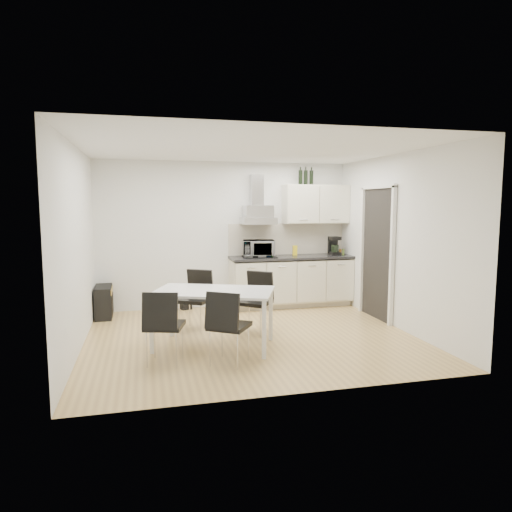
{
  "coord_description": "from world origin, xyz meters",
  "views": [
    {
      "loc": [
        -1.42,
        -6.09,
        1.87
      ],
      "look_at": [
        0.16,
        0.35,
        1.1
      ],
      "focal_mm": 32.0,
      "sensor_mm": 36.0,
      "label": 1
    }
  ],
  "objects_px": {
    "kitchenette": "(293,261)",
    "guitar_amp": "(104,302)",
    "dining_table": "(214,296)",
    "chair_near_right": "(229,327)",
    "chair_far_right": "(255,303)",
    "chair_near_left": "(165,326)",
    "chair_far_left": "(195,301)",
    "floor_speaker": "(186,301)"
  },
  "relations": [
    {
      "from": "kitchenette",
      "to": "chair_far_right",
      "type": "bearing_deg",
      "value": -124.8
    },
    {
      "from": "chair_near_left",
      "to": "chair_near_right",
      "type": "xyz_separation_m",
      "value": [
        0.73,
        -0.19,
        0.0
      ]
    },
    {
      "from": "dining_table",
      "to": "floor_speaker",
      "type": "bearing_deg",
      "value": 116.07
    },
    {
      "from": "chair_far_left",
      "to": "guitar_amp",
      "type": "height_order",
      "value": "chair_far_left"
    },
    {
      "from": "dining_table",
      "to": "chair_near_left",
      "type": "relative_size",
      "value": 1.95
    },
    {
      "from": "kitchenette",
      "to": "floor_speaker",
      "type": "distance_m",
      "value": 2.05
    },
    {
      "from": "dining_table",
      "to": "chair_near_right",
      "type": "relative_size",
      "value": 1.95
    },
    {
      "from": "chair_near_left",
      "to": "chair_near_right",
      "type": "height_order",
      "value": "same"
    },
    {
      "from": "dining_table",
      "to": "chair_far_left",
      "type": "bearing_deg",
      "value": 122.03
    },
    {
      "from": "chair_near_right",
      "to": "dining_table",
      "type": "bearing_deg",
      "value": 130.34
    },
    {
      "from": "chair_far_left",
      "to": "guitar_amp",
      "type": "relative_size",
      "value": 1.4
    },
    {
      "from": "chair_near_right",
      "to": "chair_near_left",
      "type": "bearing_deg",
      "value": -161.13
    },
    {
      "from": "guitar_amp",
      "to": "chair_near_left",
      "type": "bearing_deg",
      "value": -71.53
    },
    {
      "from": "chair_far_right",
      "to": "chair_near_right",
      "type": "relative_size",
      "value": 1.0
    },
    {
      "from": "dining_table",
      "to": "chair_far_right",
      "type": "distance_m",
      "value": 0.85
    },
    {
      "from": "kitchenette",
      "to": "chair_far_left",
      "type": "bearing_deg",
      "value": -147.85
    },
    {
      "from": "chair_far_left",
      "to": "chair_near_left",
      "type": "distance_m",
      "value": 1.42
    },
    {
      "from": "chair_far_left",
      "to": "chair_far_right",
      "type": "height_order",
      "value": "same"
    },
    {
      "from": "dining_table",
      "to": "floor_speaker",
      "type": "xyz_separation_m",
      "value": [
        -0.17,
        2.22,
        -0.53
      ]
    },
    {
      "from": "guitar_amp",
      "to": "floor_speaker",
      "type": "distance_m",
      "value": 1.39
    },
    {
      "from": "dining_table",
      "to": "guitar_amp",
      "type": "xyz_separation_m",
      "value": [
        -1.53,
        1.97,
        -0.42
      ]
    },
    {
      "from": "chair_near_left",
      "to": "kitchenette",
      "type": "bearing_deg",
      "value": 62.79
    },
    {
      "from": "chair_far_left",
      "to": "floor_speaker",
      "type": "xyz_separation_m",
      "value": [
        -0.02,
        1.37,
        -0.29
      ]
    },
    {
      "from": "chair_far_right",
      "to": "chair_near_right",
      "type": "bearing_deg",
      "value": 102.05
    },
    {
      "from": "kitchenette",
      "to": "chair_near_left",
      "type": "bearing_deg",
      "value": -133.47
    },
    {
      "from": "chair_far_right",
      "to": "chair_near_right",
      "type": "distance_m",
      "value": 1.3
    },
    {
      "from": "kitchenette",
      "to": "dining_table",
      "type": "distance_m",
      "value": 2.7
    },
    {
      "from": "chair_far_left",
      "to": "chair_near_right",
      "type": "bearing_deg",
      "value": 130.18
    },
    {
      "from": "chair_near_right",
      "to": "guitar_amp",
      "type": "height_order",
      "value": "chair_near_right"
    },
    {
      "from": "chair_near_right",
      "to": "guitar_amp",
      "type": "distance_m",
      "value": 3.1
    },
    {
      "from": "chair_far_left",
      "to": "kitchenette",
      "type": "bearing_deg",
      "value": -116.45
    },
    {
      "from": "kitchenette",
      "to": "guitar_amp",
      "type": "xyz_separation_m",
      "value": [
        -3.28,
        -0.08,
        -0.57
      ]
    },
    {
      "from": "kitchenette",
      "to": "chair_near_right",
      "type": "distance_m",
      "value": 3.22
    },
    {
      "from": "kitchenette",
      "to": "chair_near_left",
      "type": "relative_size",
      "value": 2.86
    },
    {
      "from": "dining_table",
      "to": "chair_near_left",
      "type": "height_order",
      "value": "chair_near_left"
    },
    {
      "from": "dining_table",
      "to": "chair_far_right",
      "type": "relative_size",
      "value": 1.95
    },
    {
      "from": "chair_near_right",
      "to": "chair_far_left",
      "type": "bearing_deg",
      "value": 132.46
    },
    {
      "from": "kitchenette",
      "to": "chair_far_right",
      "type": "distance_m",
      "value": 1.95
    },
    {
      "from": "chair_far_right",
      "to": "guitar_amp",
      "type": "height_order",
      "value": "chair_far_right"
    },
    {
      "from": "kitchenette",
      "to": "chair_far_right",
      "type": "xyz_separation_m",
      "value": [
        -1.09,
        -1.57,
        -0.39
      ]
    },
    {
      "from": "chair_near_right",
      "to": "floor_speaker",
      "type": "bearing_deg",
      "value": 128.67
    },
    {
      "from": "chair_far_right",
      "to": "guitar_amp",
      "type": "distance_m",
      "value": 2.66
    }
  ]
}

